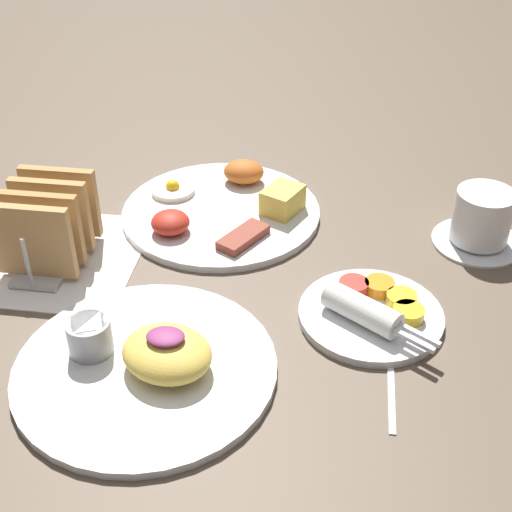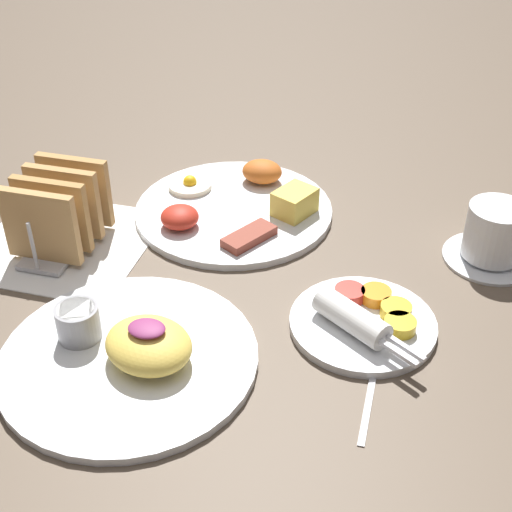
% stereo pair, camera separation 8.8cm
% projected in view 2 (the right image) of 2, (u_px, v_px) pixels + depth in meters
% --- Properties ---
extents(ground_plane, '(3.00, 3.00, 0.00)m').
position_uv_depth(ground_plane, '(207.00, 290.00, 0.87)').
color(ground_plane, brown).
extents(napkin_flat, '(0.22, 0.22, 0.00)m').
position_uv_depth(napkin_flat, '(65.00, 243.00, 0.95)').
color(napkin_flat, white).
rests_on(napkin_flat, ground_plane).
extents(plate_breakfast, '(0.28, 0.28, 0.05)m').
position_uv_depth(plate_breakfast, '(236.00, 206.00, 1.01)').
color(plate_breakfast, white).
rests_on(plate_breakfast, ground_plane).
extents(plate_condiments, '(0.17, 0.17, 0.04)m').
position_uv_depth(plate_condiments, '(363.00, 320.00, 0.81)').
color(plate_condiments, white).
rests_on(plate_condiments, ground_plane).
extents(plate_foreground, '(0.28, 0.28, 0.06)m').
position_uv_depth(plate_foreground, '(130.00, 351.00, 0.76)').
color(plate_foreground, white).
rests_on(plate_foreground, ground_plane).
extents(toast_rack, '(0.10, 0.15, 0.10)m').
position_uv_depth(toast_rack, '(59.00, 211.00, 0.92)').
color(toast_rack, '#B7B7BC').
rests_on(toast_rack, ground_plane).
extents(coffee_cup, '(0.12, 0.12, 0.08)m').
position_uv_depth(coffee_cup, '(494.00, 236.00, 0.91)').
color(coffee_cup, white).
rests_on(coffee_cup, ground_plane).
extents(teaspoon, '(0.02, 0.13, 0.01)m').
position_uv_depth(teaspoon, '(372.00, 380.00, 0.74)').
color(teaspoon, silver).
rests_on(teaspoon, ground_plane).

